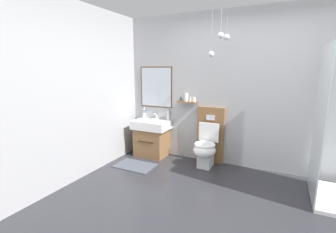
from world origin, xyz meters
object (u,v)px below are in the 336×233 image
toothbrush_cup (144,115)px  soap_dispenser (168,115)px  vanity_sink_left (152,137)px  toilet (207,144)px

toothbrush_cup → soap_dispenser: size_ratio=1.00×
vanity_sink_left → soap_dispenser: soap_dispenser is taller
toilet → soap_dispenser: size_ratio=4.89×
toilet → toothbrush_cup: (-1.36, 0.16, 0.37)m
toilet → toothbrush_cup: size_ratio=4.91×
vanity_sink_left → toilet: toilet is taller
vanity_sink_left → toilet: bearing=0.1°
soap_dispenser → toilet: bearing=-11.6°
vanity_sink_left → toothbrush_cup: size_ratio=3.40×
vanity_sink_left → toilet: size_ratio=0.69×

